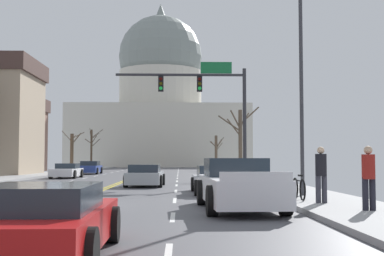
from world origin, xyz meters
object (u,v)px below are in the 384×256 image
Objects in this scene: signal_gantry at (209,96)px; sedan_near_00 at (145,176)px; sedan_oncoming_00 at (67,171)px; sedan_oncoming_01 at (90,168)px; street_lamp_right at (292,64)px; pickup_truck_near_02 at (238,186)px; sedan_near_01 at (217,180)px; bicycle_parked at (299,189)px; sedan_near_03 at (42,222)px; pedestrian_01 at (321,172)px; pedestrian_00 at (369,175)px.

signal_gantry is 6.74m from sedan_near_00.
sedan_oncoming_01 is at bearing 90.23° from sedan_oncoming_00.
street_lamp_right is 6.26m from pickup_truck_near_02.
sedan_near_01 is 1.02× the size of sedan_oncoming_01.
signal_gantry reaches higher than bicycle_parked.
street_lamp_right is at bearing 60.67° from sedan_near_03.
sedan_oncoming_00 is at bearing 112.79° from pickup_truck_near_02.
street_lamp_right reaches higher than sedan_near_03.
bicycle_parked is at bearing 101.59° from pedestrian_01.
street_lamp_right is 1.74× the size of sedan_near_01.
pedestrian_01 reaches higher than sedan_near_01.
street_lamp_right is 1.78× the size of sedan_oncoming_01.
sedan_near_00 is at bearing -60.56° from sedan_oncoming_00.
signal_gantry is 1.78× the size of sedan_near_03.
bicycle_parked is (5.83, -10.61, -0.07)m from sedan_near_00.
sedan_oncoming_01 is (-10.29, 28.27, 0.03)m from sedan_near_01.
sedan_oncoming_00 is (-10.25, 17.81, -0.03)m from sedan_near_01.
pickup_truck_near_02 is 8.26m from sedan_near_03.
sedan_oncoming_00 is at bearing -89.77° from sedan_oncoming_01.
sedan_near_01 is at bearing 130.06° from street_lamp_right.
sedan_near_00 is at bearing 116.82° from pedestrian_01.
street_lamp_right is 1.49× the size of pickup_truck_near_02.
pedestrian_01 is 1.71m from bicycle_parked.
pickup_truck_near_02 is at bearing -74.21° from sedan_near_00.
sedan_oncoming_01 is at bearing 106.92° from sedan_near_00.
sedan_near_00 is 0.77× the size of pickup_truck_near_02.
sedan_oncoming_00 is 27.49m from pedestrian_01.
street_lamp_right is 6.02m from sedan_near_01.
bicycle_parked is (12.64, -22.67, -0.04)m from sedan_oncoming_00.
pedestrian_00 is 4.01m from bicycle_parked.
pedestrian_01 reaches higher than sedan_oncoming_01.
bicycle_parked is at bearing -69.05° from sedan_oncoming_01.
pedestrian_00 is at bearing -82.71° from street_lamp_right.
sedan_near_00 is (-3.62, -3.20, -4.70)m from signal_gantry.
pedestrian_00 is 0.95× the size of bicycle_parked.
sedan_near_03 is 2.51× the size of bicycle_parked.
pickup_truck_near_02 is (-2.47, -3.80, -4.32)m from street_lamp_right.
sedan_oncoming_00 reaches higher than sedan_near_03.
pedestrian_00 is (3.33, -8.71, 0.51)m from sedan_near_01.
pedestrian_01 is at bearing 10.53° from pickup_truck_near_02.
sedan_oncoming_00 is 0.93× the size of sedan_oncoming_01.
sedan_near_01 is at bearing -91.15° from signal_gantry.
street_lamp_right reaches higher than sedan_oncoming_01.
street_lamp_right is (2.43, -12.06, -0.26)m from signal_gantry.
pedestrian_00 is at bearing -74.91° from pedestrian_01.
street_lamp_right is 11.61m from sedan_near_00.
signal_gantry is at bearing 99.10° from bicycle_parked.
signal_gantry is 1.43× the size of pickup_truck_near_02.
pedestrian_01 is at bearing -63.18° from sedan_near_00.
sedan_near_01 is at bearing -59.09° from sedan_near_00.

